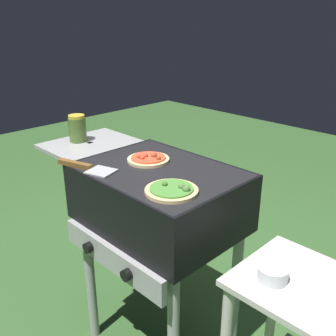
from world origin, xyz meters
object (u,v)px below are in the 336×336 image
at_px(grill, 156,201).
at_px(pizza_veggie, 172,190).
at_px(spatula, 86,167).
at_px(topping_bowl_near, 273,274).
at_px(pizza_pepperoni, 148,159).
at_px(sauce_jar, 77,128).

xyz_separation_m(grill, pizza_veggie, (0.20, -0.11, 0.15)).
bearing_deg(spatula, pizza_veggie, 12.89).
height_order(pizza_veggie, topping_bowl_near, pizza_veggie).
bearing_deg(pizza_veggie, pizza_pepperoni, 152.82).
bearing_deg(grill, topping_bowl_near, -5.35).
height_order(pizza_veggie, spatula, pizza_veggie).
distance_m(pizza_pepperoni, sauce_jar, 0.44).
bearing_deg(pizza_veggie, sauce_jar, 173.17).
bearing_deg(topping_bowl_near, pizza_pepperoni, 172.16).
xyz_separation_m(spatula, topping_bowl_near, (0.77, 0.14, -0.17)).
bearing_deg(spatula, topping_bowl_near, 10.67).
distance_m(grill, topping_bowl_near, 0.58).
bearing_deg(topping_bowl_near, spatula, -169.33).
bearing_deg(topping_bowl_near, sauce_jar, 178.35).
relative_size(grill, topping_bowl_near, 10.45).
relative_size(sauce_jar, spatula, 0.48).
distance_m(pizza_pepperoni, topping_bowl_near, 0.69).
relative_size(pizza_veggie, topping_bowl_near, 2.01).
xyz_separation_m(pizza_pepperoni, topping_bowl_near, (0.66, -0.09, -0.17)).
xyz_separation_m(grill, sauce_jar, (-0.52, -0.02, 0.21)).
distance_m(grill, pizza_veggie, 0.27).
distance_m(sauce_jar, topping_bowl_near, 1.12).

